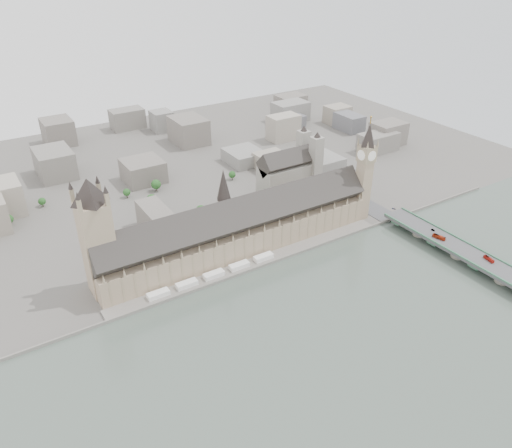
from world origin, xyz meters
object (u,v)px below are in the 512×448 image
elizabeth_tower (365,165)px  car_silver (433,230)px  red_bus_north (439,237)px  westminster_bridge (451,248)px  red_bus_south (489,259)px  westminster_abbey (290,172)px  car_approach (394,209)px  victoria_tower (96,232)px  palace_of_westminster (238,229)px

elizabeth_tower → car_silver: size_ratio=27.88×
red_bus_north → car_silver: 14.68m
westminster_bridge → red_bus_south: size_ratio=30.40×
westminster_bridge → westminster_abbey: westminster_abbey is taller
elizabeth_tower → westminster_bridge: bearing=-75.9°
westminster_bridge → car_approach: (3.62, 75.60, 5.76)m
elizabeth_tower → red_bus_north: (20.27, -82.96, -46.12)m
victoria_tower → westminster_abbey: victoria_tower is taller
palace_of_westminster → elizabeth_tower: 142.94m
elizabeth_tower → car_approach: bearing=-35.8°
car_silver → red_bus_north: bearing=-121.0°
red_bus_north → car_silver: red_bus_north is taller
palace_of_westminster → victoria_tower: size_ratio=2.65×
red_bus_south → car_silver: bearing=101.1°
elizabeth_tower → westminster_abbey: size_ratio=1.58×
elizabeth_tower → red_bus_north: bearing=-76.3°
red_bus_south → car_silver: red_bus_south is taller
elizabeth_tower → car_silver: elizabeth_tower is taller
red_bus_north → car_silver: bearing=48.7°
victoria_tower → red_bus_north: bearing=-19.8°
red_bus_south → car_silver: 59.93m
palace_of_westminster → westminster_abbey: size_ratio=3.90×
red_bus_south → palace_of_westminster: bearing=150.3°
elizabeth_tower → westminster_bridge: size_ratio=0.33×
elizabeth_tower → palace_of_westminster: bearing=175.2°
victoria_tower → elizabeth_tower: bearing=-4.0°
red_bus_north → car_silver: size_ratio=3.21×
elizabeth_tower → westminster_bridge: 111.81m
red_bus_south → car_approach: 110.19m
palace_of_westminster → red_bus_north: bearing=-30.9°
elizabeth_tower → car_approach: (27.62, -19.90, -47.20)m
westminster_bridge → victoria_tower: bearing=158.2°
palace_of_westminster → car_silver: palace_of_westminster is taller
westminster_bridge → westminster_abbey: size_ratio=4.78×
red_bus_south → car_approach: red_bus_south is taller
elizabeth_tower → red_bus_south: size_ratio=10.05×
red_bus_south → car_approach: (-0.06, 110.19, -0.85)m
westminster_bridge → red_bus_south: 35.41m
palace_of_westminster → westminster_bridge: 195.05m
victoria_tower → car_silver: size_ratio=25.93×
palace_of_westminster → car_approach: bearing=-10.8°
westminster_bridge → car_approach: size_ratio=74.08×
red_bus_north → red_bus_south: 47.70m
car_silver → car_approach: 50.27m
westminster_abbey → car_silver: (54.46, -157.16, -14.20)m
palace_of_westminster → car_silver: (165.39, -81.86, -11.82)m
westminster_bridge → westminster_abbey: bearing=105.6°
westminster_bridge → red_bus_north: 14.76m
westminster_bridge → car_silver: 26.20m
palace_of_westminster → elizabeth_tower: size_ratio=2.47×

